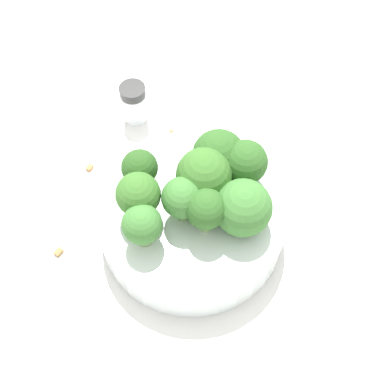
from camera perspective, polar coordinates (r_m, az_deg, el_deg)
ground_plane at (r=0.60m, az=0.00°, el=-4.20°), size 3.00×3.00×0.00m
bowl at (r=0.58m, az=0.00°, el=-3.03°), size 0.20×0.20×0.05m
broccoli_floret_0 at (r=0.56m, az=2.87°, el=3.86°), size 0.06×0.06×0.06m
broccoli_floret_1 at (r=0.55m, az=-5.59°, el=2.50°), size 0.04×0.04×0.05m
broccoli_floret_2 at (r=0.51m, az=-5.34°, el=-3.55°), size 0.04×0.04×0.05m
broccoli_floret_3 at (r=0.54m, az=1.28°, el=1.71°), size 0.06×0.06×0.06m
broccoli_floret_4 at (r=0.53m, az=5.55°, el=-1.42°), size 0.06×0.06×0.06m
broccoli_floret_5 at (r=0.52m, az=-1.05°, el=-0.70°), size 0.04×0.04×0.06m
broccoli_floret_6 at (r=0.52m, az=1.53°, el=-1.91°), size 0.04×0.04×0.06m
broccoli_floret_7 at (r=0.53m, az=-5.74°, el=-0.37°), size 0.05×0.05×0.06m
broccoli_floret_8 at (r=0.55m, az=5.66°, el=3.07°), size 0.05×0.05×0.06m
pepper_shaker at (r=0.68m, az=-6.21°, el=9.44°), size 0.03×0.03×0.06m
almond_crumb_0 at (r=0.65m, az=-10.89°, el=2.64°), size 0.01×0.01×0.01m
almond_crumb_1 at (r=0.60m, az=-14.09°, el=-6.14°), size 0.01×0.01×0.01m
almond_crumb_2 at (r=0.66m, az=-6.11°, el=3.83°), size 0.01×0.01×0.01m
almond_crumb_3 at (r=0.68m, az=-2.25°, el=6.63°), size 0.01×0.01×0.01m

